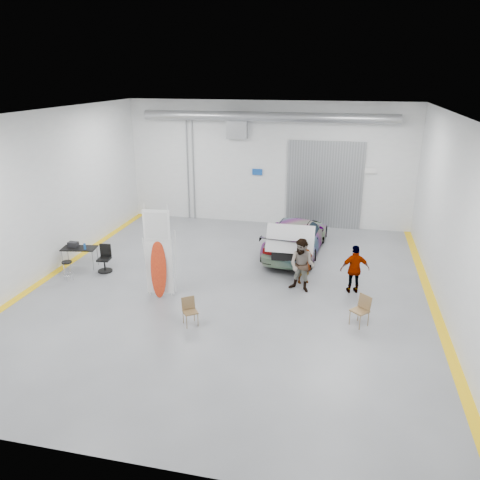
% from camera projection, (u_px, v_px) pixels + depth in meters
% --- Properties ---
extents(ground, '(16.00, 16.00, 0.00)m').
position_uv_depth(ground, '(229.00, 289.00, 16.50)').
color(ground, slate).
rests_on(ground, ground).
extents(room_shell, '(14.02, 16.18, 6.01)m').
position_uv_depth(room_shell, '(249.00, 163.00, 17.11)').
color(room_shell, silver).
rests_on(room_shell, ground).
extents(sedan_car, '(2.60, 5.40, 1.52)m').
position_uv_depth(sedan_car, '(296.00, 236.00, 19.60)').
color(sedan_car, white).
rests_on(sedan_car, ground).
extents(person_a, '(0.68, 0.61, 1.57)m').
position_uv_depth(person_a, '(304.00, 262.00, 16.79)').
color(person_a, '#9C7955').
rests_on(person_a, ground).
extents(person_b, '(1.09, 0.94, 1.91)m').
position_uv_depth(person_b, '(302.00, 265.00, 16.09)').
color(person_b, slate).
rests_on(person_b, ground).
extents(person_c, '(1.07, 0.65, 1.73)m').
position_uv_depth(person_c, '(355.00, 269.00, 16.01)').
color(person_c, brown).
rests_on(person_c, ground).
extents(surfboard_display, '(0.92, 0.31, 3.25)m').
position_uv_depth(surfboard_display, '(158.00, 261.00, 15.55)').
color(surfboard_display, white).
rests_on(surfboard_display, ground).
extents(folding_chair_near, '(0.56, 0.62, 0.86)m').
position_uv_depth(folding_chair_near, '(191.00, 317.00, 14.10)').
color(folding_chair_near, brown).
rests_on(folding_chair_near, ground).
extents(folding_chair_far, '(0.62, 0.70, 0.95)m').
position_uv_depth(folding_chair_far, '(359.00, 316.00, 14.07)').
color(folding_chair_far, brown).
rests_on(folding_chair_far, ground).
extents(shop_stool, '(0.38, 0.38, 0.75)m').
position_uv_depth(shop_stool, '(68.00, 271.00, 17.09)').
color(shop_stool, black).
rests_on(shop_stool, ground).
extents(work_table, '(1.39, 0.86, 1.06)m').
position_uv_depth(work_table, '(78.00, 248.00, 18.12)').
color(work_table, gray).
rests_on(work_table, ground).
extents(office_chair, '(0.55, 0.55, 1.04)m').
position_uv_depth(office_chair, '(105.00, 260.00, 17.87)').
color(office_chair, black).
rests_on(office_chair, ground).
extents(trunk_lid, '(1.77, 1.07, 0.04)m').
position_uv_depth(trunk_lid, '(290.00, 237.00, 17.16)').
color(trunk_lid, silver).
rests_on(trunk_lid, sedan_car).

